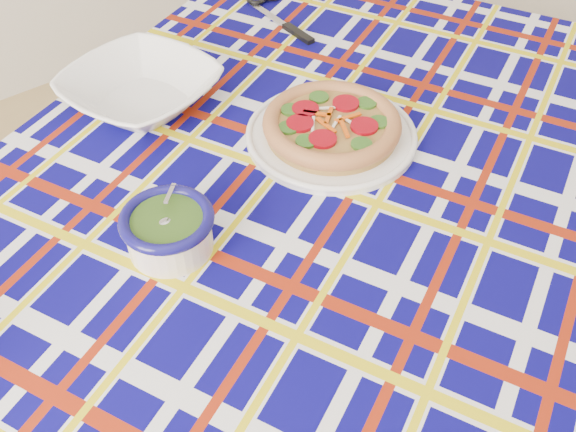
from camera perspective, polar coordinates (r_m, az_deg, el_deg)
dining_table at (r=1.17m, az=-0.48°, el=-1.98°), size 2.07×1.73×0.83m
tablecloth at (r=1.15m, az=-0.49°, el=-1.05°), size 2.11×1.77×0.12m
main_focaccia_plate at (r=1.23m, az=3.92°, el=8.09°), size 0.42×0.42×0.07m
pesto_bowl at (r=1.03m, az=-10.61°, el=-1.03°), size 0.18×0.18×0.09m
serving_bowl at (r=1.35m, az=-12.95°, el=10.89°), size 0.36×0.36×0.07m
table_knife at (r=1.65m, az=-1.57°, el=17.42°), size 0.03×0.26×0.01m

